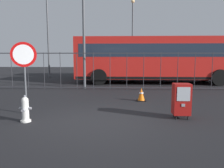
{
  "coord_description": "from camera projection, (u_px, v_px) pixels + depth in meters",
  "views": [
    {
      "loc": [
        0.59,
        -5.96,
        1.81
      ],
      "look_at": [
        0.3,
        1.2,
        0.9
      ],
      "focal_mm": 35.69,
      "sensor_mm": 36.0,
      "label": 1
    }
  ],
  "objects": [
    {
      "name": "ground_plane",
      "position": [
        99.0,
        122.0,
        6.16
      ],
      "size": [
        60.0,
        60.0,
        0.0
      ],
      "primitive_type": "plane",
      "color": "black"
    },
    {
      "name": "fire_hydrant",
      "position": [
        25.0,
        109.0,
        6.11
      ],
      "size": [
        0.33,
        0.32,
        0.75
      ],
      "color": "silver",
      "rests_on": "ground_plane"
    },
    {
      "name": "newspaper_box_primary",
      "position": [
        181.0,
        99.0,
        6.42
      ],
      "size": [
        0.48,
        0.42,
        1.02
      ],
      "color": "black",
      "rests_on": "ground_plane"
    },
    {
      "name": "stop_sign",
      "position": [
        24.0,
        63.0,
        6.8
      ],
      "size": [
        0.71,
        0.31,
        2.23
      ],
      "color": "#4C4F54",
      "rests_on": "ground_plane"
    },
    {
      "name": "traffic_cone",
      "position": [
        141.0,
        95.0,
        8.96
      ],
      "size": [
        0.36,
        0.36,
        0.53
      ],
      "color": "black",
      "rests_on": "ground_plane"
    },
    {
      "name": "fence_barrier",
      "position": [
        110.0,
        71.0,
        11.96
      ],
      "size": [
        18.03,
        0.04,
        2.0
      ],
      "color": "#2D2D33",
      "rests_on": "ground_plane"
    },
    {
      "name": "bus_near",
      "position": [
        156.0,
        57.0,
        14.73
      ],
      "size": [
        10.52,
        2.84,
        3.0
      ],
      "rotation": [
        0.0,
        0.0,
        -0.01
      ],
      "color": "red",
      "rests_on": "ground_plane"
    },
    {
      "name": "bus_far",
      "position": [
        140.0,
        57.0,
        18.52
      ],
      "size": [
        10.54,
        2.92,
        3.0
      ],
      "rotation": [
        0.0,
        0.0,
        -0.02
      ],
      "color": "#4C5156",
      "rests_on": "ground_plane"
    },
    {
      "name": "street_light_near_left",
      "position": [
        133.0,
        32.0,
        20.15
      ],
      "size": [
        0.32,
        0.32,
        6.79
      ],
      "color": "#4C4F54",
      "rests_on": "ground_plane"
    },
    {
      "name": "street_light_near_right",
      "position": [
        83.0,
        0.0,
        11.9
      ],
      "size": [
        0.32,
        0.32,
        8.41
      ],
      "color": "#4C4F54",
      "rests_on": "ground_plane"
    },
    {
      "name": "street_light_far_left",
      "position": [
        48.0,
        24.0,
        17.94
      ],
      "size": [
        0.32,
        0.32,
        7.52
      ],
      "color": "#4C4F54",
      "rests_on": "ground_plane"
    }
  ]
}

